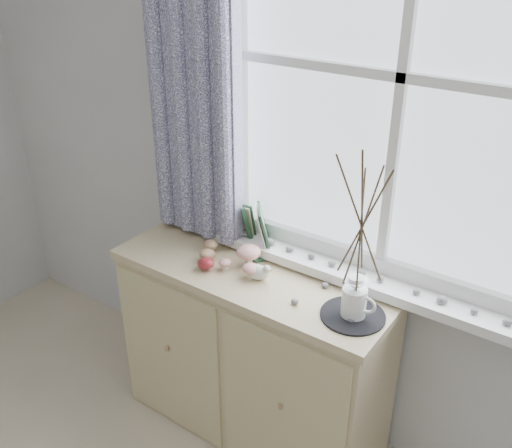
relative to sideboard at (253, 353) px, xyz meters
name	(u,v)px	position (x,y,z in m)	size (l,w,h in m)	color
sideboard	(253,353)	(0.00, 0.00, 0.00)	(1.20, 0.45, 0.85)	beige
botanical_book	(246,229)	(-0.12, 0.12, 0.53)	(0.30, 0.13, 0.21)	#1F422A
toadstool_cluster	(246,258)	(-0.03, 0.00, 0.48)	(0.18, 0.16, 0.09)	silver
wooden_eggs	(208,254)	(-0.20, -0.04, 0.46)	(0.14, 0.18, 0.08)	tan
songbird_figurine	(257,271)	(0.05, -0.03, 0.46)	(0.13, 0.06, 0.07)	white
crocheted_doily	(353,315)	(0.47, -0.04, 0.43)	(0.23, 0.23, 0.01)	black
twig_pitcher	(362,220)	(0.47, -0.04, 0.81)	(0.25, 0.25, 0.68)	white
sideboard_pebbles	(318,294)	(0.30, 0.00, 0.43)	(0.33, 0.23, 0.02)	gray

